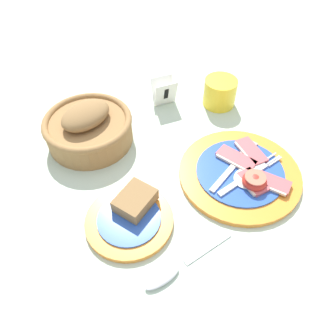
# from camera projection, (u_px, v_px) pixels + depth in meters

# --- Properties ---
(ground_plane) EXTENTS (3.00, 3.00, 0.00)m
(ground_plane) POSITION_uv_depth(u_px,v_px,m) (224.00, 192.00, 0.70)
(ground_plane) COLOR #B7CCB7
(breakfast_plate) EXTENTS (0.27, 0.27, 0.04)m
(breakfast_plate) POSITION_uv_depth(u_px,v_px,m) (242.00, 173.00, 0.72)
(breakfast_plate) COLOR orange
(breakfast_plate) RESTS_ON ground_plane
(bread_plate) EXTENTS (0.17, 0.17, 0.04)m
(bread_plate) POSITION_uv_depth(u_px,v_px,m) (131.00, 214.00, 0.65)
(bread_plate) COLOR orange
(bread_plate) RESTS_ON ground_plane
(sugar_cup) EXTENTS (0.09, 0.09, 0.07)m
(sugar_cup) POSITION_uv_depth(u_px,v_px,m) (220.00, 92.00, 0.87)
(sugar_cup) COLOR yellow
(sugar_cup) RESTS_ON ground_plane
(bread_basket) EXTENTS (0.21, 0.21, 0.10)m
(bread_basket) POSITION_uv_depth(u_px,v_px,m) (89.00, 127.00, 0.77)
(bread_basket) COLOR olive
(bread_basket) RESTS_ON ground_plane
(number_card) EXTENTS (0.07, 0.06, 0.07)m
(number_card) POSITION_uv_depth(u_px,v_px,m) (164.00, 92.00, 0.87)
(number_card) COLOR white
(number_card) RESTS_ON ground_plane
(teaspoon_by_saucer) EXTENTS (0.19, 0.03, 0.01)m
(teaspoon_by_saucer) POSITION_uv_depth(u_px,v_px,m) (175.00, 269.00, 0.58)
(teaspoon_by_saucer) COLOR silver
(teaspoon_by_saucer) RESTS_ON ground_plane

